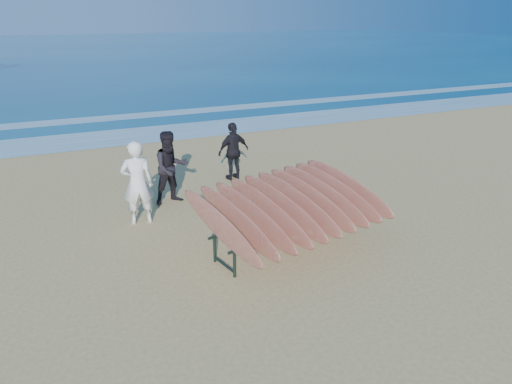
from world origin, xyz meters
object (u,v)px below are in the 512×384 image
surfboard_rack (290,205)px  person_dark_a (171,168)px  person_white (137,183)px  person_dark_b (234,151)px

surfboard_rack → person_dark_a: bearing=103.9°
person_white → person_dark_a: size_ratio=1.05×
surfboard_rack → person_white: (-2.44, 2.23, 0.06)m
person_white → person_dark_b: (2.85, 1.80, -0.13)m
person_dark_b → person_white: bearing=22.0°
person_dark_b → person_dark_a: bearing=16.3°
surfboard_rack → person_dark_a: (-1.52, 3.06, 0.02)m
person_white → person_dark_a: (0.91, 0.83, -0.04)m
person_white → person_dark_b: 3.37m
person_dark_a → surfboard_rack: bearing=-73.4°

